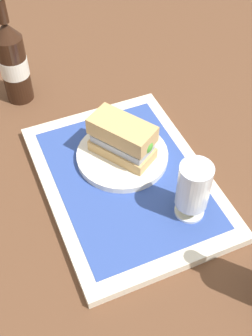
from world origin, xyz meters
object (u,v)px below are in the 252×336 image
object	(u,v)px
plate	(122,156)
second_bottle	(13,61)
beer_glass	(193,189)
sandwich	(124,139)

from	to	relation	value
plate	second_bottle	xyz separation A→B (m)	(-0.30, -0.14, 0.08)
beer_glass	second_bottle	size ratio (longest dim) A/B	0.47
beer_glass	plate	bearing A→B (deg)	-160.49
sandwich	second_bottle	distance (m)	0.34
beer_glass	second_bottle	bearing A→B (deg)	-156.78
second_bottle	plate	bearing A→B (deg)	25.29
sandwich	beer_glass	bearing A→B (deg)	-13.19
plate	beer_glass	world-z (taller)	beer_glass
second_bottle	beer_glass	bearing A→B (deg)	23.22
sandwich	second_bottle	world-z (taller)	second_bottle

